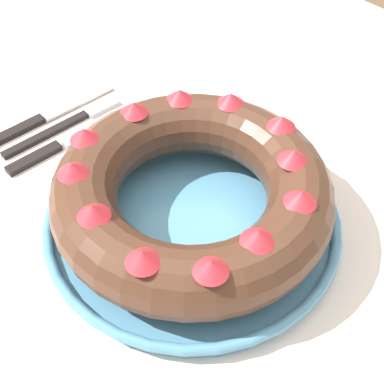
{
  "coord_description": "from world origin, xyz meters",
  "views": [
    {
      "loc": [
        0.29,
        -0.28,
        1.23
      ],
      "look_at": [
        -0.01,
        -0.01,
        0.8
      ],
      "focal_mm": 50.0,
      "sensor_mm": 36.0,
      "label": 1
    }
  ],
  "objects_px": {
    "serving_dish": "(192,220)",
    "serving_knife": "(41,119)",
    "bundt_cake": "(192,191)",
    "fork": "(71,122)",
    "cake_knife": "(58,146)"
  },
  "relations": [
    {
      "from": "serving_dish",
      "to": "serving_knife",
      "type": "bearing_deg",
      "value": -174.25
    },
    {
      "from": "fork",
      "to": "serving_dish",
      "type": "bearing_deg",
      "value": -0.02
    },
    {
      "from": "cake_knife",
      "to": "serving_dish",
      "type": "bearing_deg",
      "value": 11.66
    },
    {
      "from": "serving_dish",
      "to": "serving_knife",
      "type": "relative_size",
      "value": 1.61
    },
    {
      "from": "serving_dish",
      "to": "bundt_cake",
      "type": "height_order",
      "value": "bundt_cake"
    },
    {
      "from": "serving_dish",
      "to": "bundt_cake",
      "type": "xyz_separation_m",
      "value": [
        -0.0,
        -0.0,
        0.05
      ]
    },
    {
      "from": "serving_knife",
      "to": "cake_knife",
      "type": "xyz_separation_m",
      "value": [
        0.07,
        -0.01,
        0.0
      ]
    },
    {
      "from": "fork",
      "to": "serving_knife",
      "type": "relative_size",
      "value": 0.88
    },
    {
      "from": "bundt_cake",
      "to": "serving_knife",
      "type": "xyz_separation_m",
      "value": [
        -0.29,
        -0.03,
        -0.06
      ]
    },
    {
      "from": "bundt_cake",
      "to": "fork",
      "type": "relative_size",
      "value": 1.67
    },
    {
      "from": "fork",
      "to": "serving_knife",
      "type": "xyz_separation_m",
      "value": [
        -0.03,
        -0.03,
        -0.0
      ]
    },
    {
      "from": "fork",
      "to": "cake_knife",
      "type": "height_order",
      "value": "cake_knife"
    },
    {
      "from": "fork",
      "to": "bundt_cake",
      "type": "bearing_deg",
      "value": -0.03
    },
    {
      "from": "serving_dish",
      "to": "fork",
      "type": "relative_size",
      "value": 1.84
    },
    {
      "from": "bundt_cake",
      "to": "serving_knife",
      "type": "relative_size",
      "value": 1.47
    }
  ]
}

